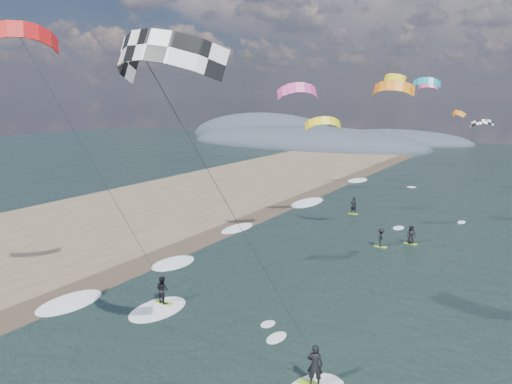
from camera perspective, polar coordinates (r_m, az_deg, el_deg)
The scene contains 8 objects.
sand_strip at distance 46.19m, azimuth -26.92°, elevation -6.12°, with size 26.00×240.00×0.00m, color brown.
wet_sand_strip at distance 36.98m, azimuth -16.70°, elevation -9.51°, with size 3.00×240.00×0.00m, color #382D23.
coastal_hills at distance 135.07m, azimuth 4.82°, elevation 5.71°, with size 80.00×41.00×15.00m.
kitesurfer_near_a at distance 17.64m, azimuth -9.15°, elevation 8.09°, with size 8.09×8.72×15.32m.
kitesurfer_near_b at distance 28.36m, azimuth -20.82°, elevation 7.09°, with size 6.93×9.29×16.75m.
far_kitesurfers at distance 46.78m, azimuth 14.16°, elevation -3.94°, with size 9.19×11.10×1.84m.
bg_kite_field at distance 65.35m, azimuth 18.03°, elevation 9.88°, with size 12.39×63.18×7.83m.
shoreline_surf at distance 39.35m, azimuth -10.38°, elevation -7.94°, with size 2.40×79.40×0.11m.
Camera 1 is at (13.91, -13.09, 12.77)m, focal length 35.00 mm.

